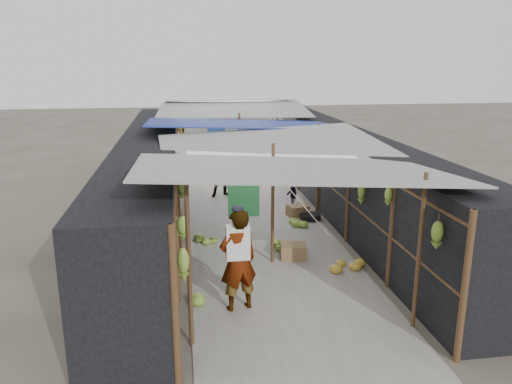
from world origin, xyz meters
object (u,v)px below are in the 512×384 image
black_basin (310,217)px  vendor_elderly (238,260)px  crate_near (293,252)px  vendor_seated (292,193)px  shopper_blue (224,171)px

black_basin → vendor_elderly: (-2.52, -4.71, 0.83)m
crate_near → vendor_elderly: (-1.45, -2.10, 0.75)m
vendor_elderly → vendor_seated: vendor_elderly is taller
vendor_elderly → shopper_blue: bearing=-109.2°
crate_near → vendor_seated: size_ratio=0.64×
shopper_blue → black_basin: bearing=-62.7°
black_basin → vendor_seated: size_ratio=0.65×
black_basin → crate_near: bearing=-112.3°
crate_near → black_basin: bearing=75.0°
crate_near → vendor_elderly: size_ratio=0.30×
crate_near → shopper_blue: size_ratio=0.33×
crate_near → shopper_blue: bearing=108.3°
black_basin → shopper_blue: 3.58m
vendor_elderly → shopper_blue: vendor_elderly is taller
black_basin → vendor_seated: vendor_seated is taller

